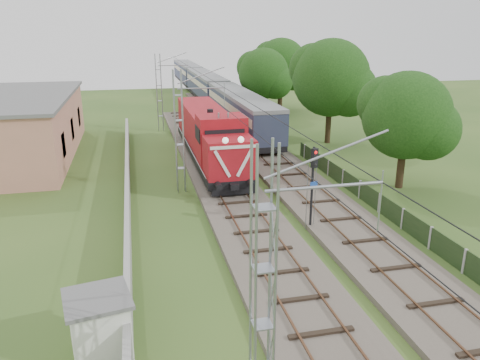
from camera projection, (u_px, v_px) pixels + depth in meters
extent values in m
plane|color=#2E4C1C|center=(278.00, 272.00, 20.97)|extent=(140.00, 140.00, 0.00)
cube|color=#6B6054|center=(242.00, 212.00, 27.41)|extent=(4.20, 70.00, 0.30)
cube|color=black|center=(242.00, 209.00, 27.35)|extent=(2.40, 70.00, 0.10)
cube|color=brown|center=(228.00, 209.00, 27.14)|extent=(0.08, 70.00, 0.05)
cube|color=brown|center=(256.00, 207.00, 27.51)|extent=(0.08, 70.00, 0.05)
cube|color=#6B6054|center=(264.00, 153.00, 40.53)|extent=(4.20, 80.00, 0.30)
cube|color=black|center=(264.00, 151.00, 40.47)|extent=(2.40, 80.00, 0.10)
cube|color=brown|center=(254.00, 150.00, 40.27)|extent=(0.08, 80.00, 0.05)
cube|color=brown|center=(273.00, 149.00, 40.63)|extent=(0.08, 80.00, 0.05)
cylinder|color=gray|center=(325.00, 187.00, 11.14)|extent=(3.00, 0.08, 0.08)
cylinder|color=gray|center=(201.00, 88.00, 29.68)|extent=(3.00, 0.08, 0.08)
cylinder|color=gray|center=(173.00, 65.00, 48.22)|extent=(3.00, 0.08, 0.08)
cylinder|color=black|center=(224.00, 108.00, 30.40)|extent=(0.03, 70.00, 0.03)
cylinder|color=black|center=(224.00, 88.00, 30.00)|extent=(0.03, 70.00, 0.03)
cube|color=#9E9E99|center=(128.00, 184.00, 30.47)|extent=(0.25, 40.00, 1.50)
cube|color=tan|center=(22.00, 128.00, 39.24)|extent=(8.00, 20.00, 5.00)
cube|color=#606060|center=(18.00, 96.00, 38.44)|extent=(8.40, 20.40, 0.25)
cube|color=black|center=(63.00, 145.00, 34.61)|extent=(0.10, 1.60, 1.80)
cube|color=black|center=(72.00, 129.00, 40.17)|extent=(0.10, 1.60, 1.80)
cube|color=black|center=(79.00, 117.00, 45.74)|extent=(0.10, 1.60, 1.80)
cube|color=black|center=(403.00, 219.00, 25.28)|extent=(0.05, 32.00, 1.15)
cube|color=#9E9E99|center=(305.00, 151.00, 39.18)|extent=(0.12, 0.12, 1.20)
cube|color=black|center=(210.00, 150.00, 37.75)|extent=(3.23, 18.30, 0.54)
cube|color=black|center=(224.00, 175.00, 32.36)|extent=(2.37, 3.88, 0.54)
cube|color=black|center=(199.00, 138.00, 43.34)|extent=(2.37, 3.88, 0.54)
cube|color=black|center=(233.00, 191.00, 29.50)|extent=(2.80, 0.27, 0.38)
cube|color=maroon|center=(229.00, 157.00, 30.05)|extent=(3.12, 2.69, 2.48)
sphere|color=white|center=(225.00, 140.00, 28.32)|extent=(0.39, 0.39, 0.39)
sphere|color=white|center=(241.00, 140.00, 28.53)|extent=(0.39, 0.39, 0.39)
cube|color=silver|center=(222.00, 164.00, 28.65)|extent=(1.08, 0.06, 1.80)
cube|color=silver|center=(245.00, 163.00, 28.95)|extent=(1.08, 0.06, 1.80)
cube|color=silver|center=(233.00, 147.00, 28.49)|extent=(2.91, 0.06, 0.19)
cube|color=maroon|center=(221.00, 140.00, 32.35)|extent=(3.23, 2.58, 3.44)
cube|color=black|center=(225.00, 137.00, 30.96)|extent=(2.69, 0.06, 0.97)
cube|color=maroon|center=(204.00, 124.00, 39.68)|extent=(3.01, 13.03, 2.80)
cylinder|color=black|center=(210.00, 112.00, 36.16)|extent=(0.47, 0.47, 0.43)
cylinder|color=gray|center=(219.00, 116.00, 30.90)|extent=(0.13, 0.13, 0.38)
cylinder|color=gray|center=(228.00, 115.00, 31.04)|extent=(0.13, 0.13, 0.38)
cube|color=black|center=(241.00, 125.00, 48.50)|extent=(2.89, 21.89, 0.50)
cube|color=#2E364D|center=(241.00, 110.00, 48.01)|extent=(2.98, 21.89, 2.69)
cube|color=beige|center=(241.00, 105.00, 47.85)|extent=(3.02, 21.01, 0.75)
cube|color=slate|center=(241.00, 95.00, 47.55)|extent=(3.03, 21.89, 0.35)
cube|color=black|center=(206.00, 96.00, 69.71)|extent=(2.89, 21.89, 0.50)
cube|color=#2E364D|center=(206.00, 85.00, 69.22)|extent=(2.98, 21.89, 2.69)
cube|color=beige|center=(206.00, 82.00, 69.06)|extent=(3.02, 21.01, 0.75)
cube|color=slate|center=(206.00, 75.00, 68.76)|extent=(3.03, 21.89, 0.35)
cube|color=black|center=(188.00, 80.00, 90.92)|extent=(2.89, 21.89, 0.50)
cube|color=#2E364D|center=(187.00, 72.00, 90.43)|extent=(2.98, 21.89, 2.69)
cube|color=beige|center=(187.00, 69.00, 90.28)|extent=(3.02, 21.01, 0.75)
cube|color=slate|center=(187.00, 64.00, 89.97)|extent=(3.03, 21.89, 0.35)
cylinder|color=black|center=(312.00, 190.00, 24.65)|extent=(0.13, 0.13, 4.63)
cube|color=black|center=(315.00, 158.00, 23.98)|extent=(0.38, 0.31, 1.02)
sphere|color=red|center=(316.00, 152.00, 23.78)|extent=(0.17, 0.17, 0.17)
sphere|color=black|center=(315.00, 159.00, 23.88)|extent=(0.17, 0.17, 0.17)
sphere|color=black|center=(315.00, 165.00, 23.98)|extent=(0.17, 0.17, 0.17)
cube|color=#1A42A0|center=(314.00, 185.00, 24.47)|extent=(0.49, 0.24, 0.37)
cube|color=silver|center=(100.00, 327.00, 15.44)|extent=(2.11, 2.11, 1.99)
cube|color=#606060|center=(97.00, 299.00, 15.10)|extent=(2.43, 2.43, 0.14)
cylinder|color=#3B2A18|center=(401.00, 163.00, 31.63)|extent=(0.51, 0.51, 3.53)
sphere|color=#14350E|center=(406.00, 115.00, 30.64)|extent=(5.78, 5.78, 5.78)
sphere|color=#14350E|center=(429.00, 129.00, 30.33)|extent=(4.05, 4.05, 4.05)
sphere|color=#14350E|center=(386.00, 104.00, 31.17)|extent=(3.76, 3.76, 3.76)
cylinder|color=#3B2A18|center=(328.00, 120.00, 44.13)|extent=(0.51, 0.51, 4.33)
sphere|color=#14350E|center=(331.00, 78.00, 42.92)|extent=(7.09, 7.09, 7.09)
sphere|color=#14350E|center=(350.00, 90.00, 42.54)|extent=(4.96, 4.96, 4.96)
sphere|color=#14350E|center=(314.00, 68.00, 43.56)|extent=(4.61, 4.61, 4.61)
cylinder|color=#3B2A18|center=(263.00, 102.00, 57.49)|extent=(0.64, 0.64, 3.72)
sphere|color=#14350E|center=(264.00, 74.00, 56.45)|extent=(6.09, 6.09, 6.09)
sphere|color=#14350E|center=(275.00, 81.00, 56.12)|extent=(4.27, 4.27, 4.27)
sphere|color=#14350E|center=(253.00, 67.00, 57.00)|extent=(3.96, 3.96, 3.96)
cylinder|color=#3B2A18|center=(280.00, 93.00, 63.25)|extent=(0.63, 0.63, 4.19)
sphere|color=#14350E|center=(281.00, 64.00, 62.08)|extent=(6.86, 6.86, 6.86)
sphere|color=#14350E|center=(293.00, 72.00, 61.71)|extent=(4.80, 4.80, 4.80)
sphere|color=#14350E|center=(270.00, 58.00, 62.70)|extent=(4.46, 4.46, 4.46)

